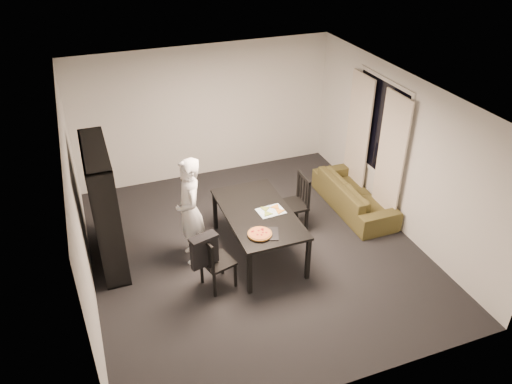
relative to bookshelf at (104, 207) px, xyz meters
name	(u,v)px	position (x,y,z in m)	size (l,w,h in m)	color
room	(255,179)	(2.16, -0.60, 0.35)	(5.01, 5.51, 2.61)	black
window_pane	(380,127)	(4.64, 0.00, 0.55)	(0.02, 1.40, 1.60)	black
window_frame	(380,127)	(4.64, 0.00, 0.55)	(0.03, 1.52, 1.72)	white
curtain_left	(390,160)	(4.56, -0.52, 0.20)	(0.03, 0.70, 2.25)	beige
curtain_right	(358,135)	(4.56, 0.52, 0.20)	(0.03, 0.70, 2.25)	beige
bookshelf	(104,207)	(0.00, 0.00, 0.00)	(0.35, 1.50, 1.90)	black
dining_table	(258,216)	(2.18, -0.65, -0.27)	(1.00, 1.80, 0.75)	black
chair_left	(213,259)	(1.29, -1.20, -0.45)	(0.51, 0.51, 0.88)	black
chair_right	(297,199)	(3.01, -0.26, -0.39)	(0.46, 0.46, 0.99)	black
draped_jacket	(204,250)	(1.17, -1.24, -0.22)	(0.42, 0.27, 0.49)	black
person	(190,211)	(1.18, -0.43, -0.09)	(0.63, 0.41, 1.72)	white
baking_tray	(264,234)	(2.06, -1.21, -0.19)	(0.40, 0.32, 0.01)	black
pepperoni_pizza	(260,234)	(1.99, -1.22, -0.17)	(0.35, 0.35, 0.03)	brown
kitchen_towel	(271,211)	(2.37, -0.70, -0.20)	(0.40, 0.30, 0.01)	white
pizza_slices	(272,210)	(2.39, -0.69, -0.18)	(0.37, 0.31, 0.01)	gold
sofa	(354,195)	(4.24, -0.07, -0.67)	(1.91, 0.75, 0.56)	#413B1A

